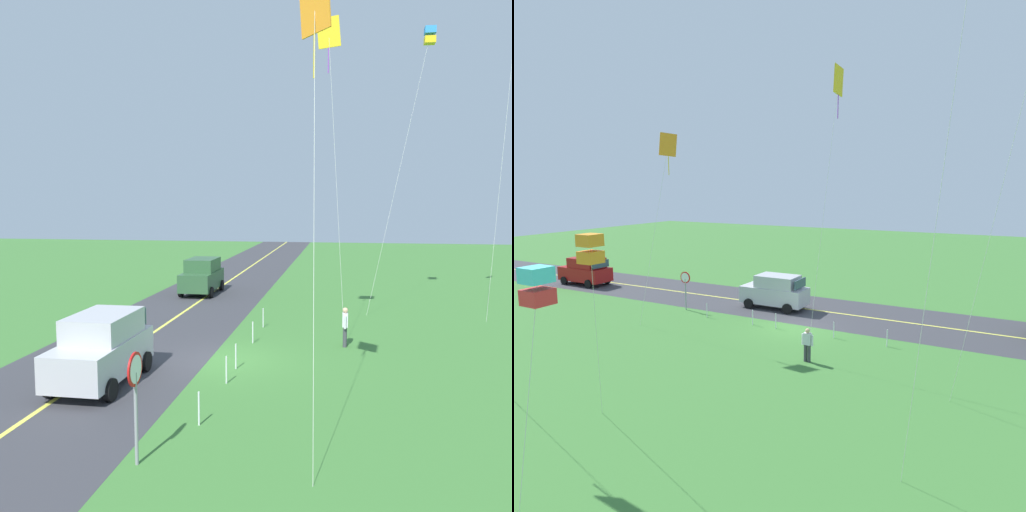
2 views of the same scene
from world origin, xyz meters
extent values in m
cube|color=#3D7533|center=(0.00, 0.00, -0.05)|extent=(120.00, 120.00, 0.10)
cube|color=#38383D|center=(0.00, -4.00, 0.00)|extent=(120.00, 7.00, 0.00)
cube|color=#E5E04C|center=(0.00, -4.00, 0.01)|extent=(120.00, 0.16, 0.00)
cube|color=#B7B7BC|center=(3.06, -3.27, 0.89)|extent=(4.40, 1.90, 1.10)
cube|color=#B7B7BC|center=(2.81, -3.27, 1.84)|extent=(2.73, 1.75, 0.80)
cube|color=#334756|center=(3.90, -3.27, 1.84)|extent=(0.10, 1.62, 0.64)
cube|color=#334756|center=(1.19, -3.27, 1.84)|extent=(0.10, 1.62, 0.60)
cylinder|color=black|center=(4.49, -2.32, 0.34)|extent=(0.68, 0.22, 0.68)
cylinder|color=black|center=(4.49, -4.22, 0.34)|extent=(0.68, 0.22, 0.68)
cylinder|color=black|center=(1.63, -2.32, 0.34)|extent=(0.68, 0.22, 0.68)
cylinder|color=black|center=(1.63, -4.22, 0.34)|extent=(0.68, 0.22, 0.68)
cube|color=maroon|center=(20.38, -2.54, 0.89)|extent=(4.40, 1.90, 1.10)
cube|color=maroon|center=(20.13, -2.54, 1.84)|extent=(2.73, 1.75, 0.80)
cube|color=#334756|center=(21.21, -2.54, 1.84)|extent=(0.10, 1.62, 0.64)
cube|color=#334756|center=(18.51, -2.54, 1.84)|extent=(0.10, 1.62, 0.60)
cylinder|color=black|center=(21.81, -1.59, 0.34)|extent=(0.68, 0.22, 0.68)
cylinder|color=black|center=(21.81, -3.49, 0.34)|extent=(0.68, 0.22, 0.68)
cylinder|color=black|center=(18.95, -1.59, 0.34)|extent=(0.68, 0.22, 0.68)
cylinder|color=black|center=(18.95, -3.49, 0.34)|extent=(0.68, 0.22, 0.68)
cylinder|color=gray|center=(7.98, -0.10, 1.05)|extent=(0.08, 0.08, 2.10)
cylinder|color=red|center=(7.98, -0.10, 2.18)|extent=(0.76, 0.04, 0.76)
cylinder|color=white|center=(7.98, -0.07, 2.18)|extent=(0.62, 0.01, 0.62)
cylinder|color=#3F3F47|center=(-2.78, 4.46, 0.41)|extent=(0.16, 0.16, 0.82)
cylinder|color=#3F3F47|center=(-2.60, 4.46, 0.41)|extent=(0.16, 0.16, 0.82)
cube|color=silver|center=(-2.69, 4.46, 1.10)|extent=(0.36, 0.22, 0.56)
cylinder|color=silver|center=(-2.93, 4.46, 1.05)|extent=(0.10, 0.10, 0.52)
cylinder|color=silver|center=(-2.45, 4.46, 1.05)|extent=(0.10, 0.10, 0.52)
sphere|color=#D8AD84|center=(-2.69, 4.46, 1.49)|extent=(0.22, 0.22, 0.22)
cylinder|color=silver|center=(-3.16, 4.04, 6.30)|extent=(0.96, 0.85, 12.61)
cube|color=yellow|center=(-3.64, 3.63, 12.61)|extent=(0.10, 1.01, 1.28)
cylinder|color=purple|center=(-3.64, 3.63, 11.71)|extent=(0.04, 0.04, 1.40)
cylinder|color=silver|center=(-1.45, 17.41, 2.96)|extent=(0.11, 0.96, 5.91)
cube|color=#4CD8D8|center=(-1.50, 16.93, 6.16)|extent=(0.56, 0.56, 0.36)
cube|color=red|center=(-1.50, 16.93, 5.66)|extent=(0.56, 0.56, 0.36)
cylinder|color=silver|center=(7.10, 3.72, 5.14)|extent=(2.39, 0.22, 10.29)
cube|color=orange|center=(5.92, 3.61, 10.28)|extent=(0.68, 0.80, 1.28)
cylinder|color=yellow|center=(5.92, 3.61, 9.38)|extent=(0.04, 0.04, 1.40)
cylinder|color=silver|center=(-9.28, 11.99, 8.88)|extent=(1.57, 1.35, 17.77)
cylinder|color=silver|center=(-10.23, 7.12, 7.28)|extent=(2.33, 3.08, 14.55)
cylinder|color=silver|center=(0.98, 13.27, 3.15)|extent=(1.82, 1.64, 6.31)
cube|color=orange|center=(0.08, 14.08, 6.55)|extent=(0.56, 0.56, 0.36)
cube|color=orange|center=(0.08, 14.08, 6.05)|extent=(0.56, 0.56, 0.36)
cylinder|color=silver|center=(-5.47, 0.70, 0.45)|extent=(0.05, 0.05, 0.90)
cylinder|color=silver|center=(-2.61, 0.70, 0.45)|extent=(0.05, 0.05, 0.90)
cylinder|color=silver|center=(0.90, 0.70, 0.45)|extent=(0.05, 0.05, 0.90)
cylinder|color=silver|center=(2.43, 0.70, 0.45)|extent=(0.05, 0.05, 0.90)
cylinder|color=silver|center=(5.72, 0.70, 0.45)|extent=(0.05, 0.05, 0.90)
camera|label=1|loc=(18.76, 4.36, 5.80)|focal=37.51mm
camera|label=2|loc=(-10.77, 23.32, 8.12)|focal=32.29mm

